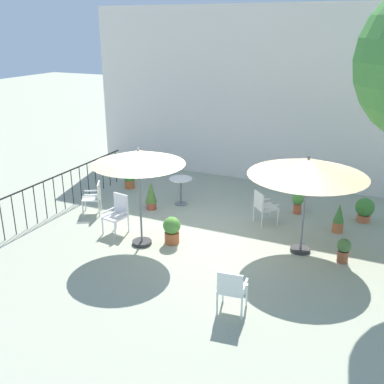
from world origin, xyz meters
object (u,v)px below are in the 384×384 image
(patio_chair_3, at_px, (232,288))
(potted_plant_2, at_px, (172,229))
(patio_umbrella_1, at_px, (308,167))
(potted_plant_4, at_px, (129,176))
(potted_plant_1, at_px, (298,202))
(patio_chair_1, at_px, (263,205))
(potted_plant_0, at_px, (365,209))
(cafe_table_0, at_px, (181,186))
(patio_chair_2, at_px, (118,212))
(potted_plant_5, at_px, (339,218))
(patio_umbrella_0, at_px, (138,158))
(patio_chair_0, at_px, (94,196))
(potted_plant_3, at_px, (344,249))
(potted_plant_6, at_px, (151,195))

(patio_chair_3, distance_m, potted_plant_2, 2.94)
(patio_chair_3, height_order, potted_plant_2, patio_chair_3)
(patio_umbrella_1, bearing_deg, potted_plant_4, 160.94)
(patio_umbrella_1, bearing_deg, potted_plant_1, 104.69)
(patio_chair_1, relative_size, potted_plant_0, 1.36)
(cafe_table_0, xyz_separation_m, potted_plant_2, (0.88, -2.24, -0.18))
(patio_chair_2, height_order, potted_plant_5, patio_chair_2)
(patio_chair_1, bearing_deg, patio_umbrella_0, -133.57)
(patio_chair_0, height_order, patio_chair_3, patio_chair_3)
(patio_umbrella_0, xyz_separation_m, potted_plant_2, (0.59, 0.35, -1.68))
(potted_plant_3, distance_m, potted_plant_6, 5.18)
(patio_chair_0, relative_size, potted_plant_6, 1.08)
(patio_umbrella_1, xyz_separation_m, potted_plant_1, (-0.55, 2.12, -1.60))
(cafe_table_0, xyz_separation_m, potted_plant_5, (4.22, -0.03, -0.16))
(potted_plant_0, height_order, potted_plant_1, potted_plant_0)
(patio_chair_3, relative_size, potted_plant_2, 1.33)
(potted_plant_5, bearing_deg, potted_plant_1, 147.25)
(potted_plant_1, distance_m, potted_plant_4, 5.10)
(potted_plant_2, bearing_deg, potted_plant_3, 11.07)
(patio_chair_3, height_order, potted_plant_0, patio_chair_3)
(potted_plant_1, bearing_deg, cafe_table_0, -167.01)
(potted_plant_1, relative_size, potted_plant_2, 0.87)
(patio_umbrella_1, distance_m, potted_plant_6, 4.53)
(potted_plant_0, xyz_separation_m, potted_plant_3, (-0.19, -2.41, -0.04))
(patio_umbrella_1, bearing_deg, patio_chair_1, 137.48)
(patio_umbrella_0, distance_m, patio_umbrella_1, 3.55)
(potted_plant_2, bearing_deg, patio_umbrella_0, -149.54)
(potted_plant_4, bearing_deg, patio_umbrella_1, -19.06)
(patio_umbrella_0, relative_size, cafe_table_0, 2.98)
(potted_plant_0, distance_m, potted_plant_2, 4.96)
(patio_chair_0, height_order, patio_chair_2, patio_chair_2)
(cafe_table_0, relative_size, potted_plant_2, 1.19)
(patio_umbrella_1, height_order, potted_plant_3, patio_umbrella_1)
(patio_chair_1, distance_m, potted_plant_6, 3.03)
(patio_umbrella_0, distance_m, potted_plant_6, 2.66)
(patio_chair_0, xyz_separation_m, potted_plant_2, (2.65, -0.71, -0.15))
(patio_chair_3, xyz_separation_m, potted_plant_2, (-2.17, 1.98, -0.16))
(cafe_table_0, height_order, potted_plant_4, cafe_table_0)
(potted_plant_0, relative_size, potted_plant_5, 0.86)
(potted_plant_0, bearing_deg, potted_plant_4, -177.05)
(potted_plant_6, bearing_deg, cafe_table_0, 48.73)
(patio_chair_0, distance_m, potted_plant_4, 2.09)
(patio_chair_3, distance_m, potted_plant_4, 6.95)
(potted_plant_2, bearing_deg, patio_umbrella_1, 16.78)
(patio_chair_2, bearing_deg, potted_plant_2, 0.45)
(potted_plant_2, distance_m, potted_plant_6, 2.15)
(cafe_table_0, distance_m, patio_chair_2, 2.32)
(potted_plant_3, bearing_deg, patio_umbrella_1, 172.81)
(patio_chair_1, height_order, potted_plant_2, patio_chair_1)
(patio_umbrella_0, relative_size, potted_plant_1, 4.07)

